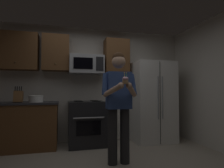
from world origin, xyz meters
TOP-DOWN VIEW (x-y plane):
  - wall_back at (0.00, 1.75)m, footprint 4.40×0.10m
  - wall_right at (2.25, 0.30)m, footprint 0.10×4.40m
  - oven_range at (-0.15, 1.36)m, footprint 0.76×0.70m
  - microwave at (-0.15, 1.48)m, footprint 0.74×0.41m
  - refrigerator at (1.35, 1.32)m, footprint 0.90×0.75m
  - cabinet_row_upper at (-0.72, 1.53)m, footprint 2.78×0.36m
  - counter_left at (-1.45, 1.38)m, footprint 1.44×0.66m
  - knife_block at (-1.48, 1.33)m, footprint 0.16×0.15m
  - bowl_large_white at (-1.16, 1.34)m, footprint 0.28×0.28m
  - person at (0.22, 0.21)m, footprint 0.60×0.48m
  - cupcake at (0.22, -0.12)m, footprint 0.09×0.09m

SIDE VIEW (x-z plane):
  - oven_range at x=-0.15m, z-range 0.00..0.93m
  - counter_left at x=-1.45m, z-range 0.00..0.92m
  - refrigerator at x=1.35m, z-range 0.00..1.80m
  - bowl_large_white at x=-1.16m, z-range 0.92..1.05m
  - person at x=0.22m, z-range 0.11..1.88m
  - knife_block at x=-1.48m, z-range 0.87..1.19m
  - cupcake at x=0.22m, z-range 1.21..1.38m
  - wall_back at x=0.00m, z-range 0.00..2.60m
  - wall_right at x=2.25m, z-range 0.00..2.60m
  - microwave at x=-0.15m, z-range 1.52..1.92m
  - cabinet_row_upper at x=-0.72m, z-range 1.57..2.33m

